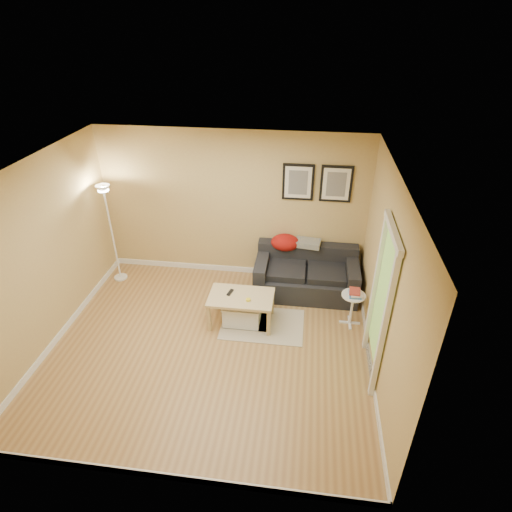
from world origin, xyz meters
name	(u,v)px	position (x,y,z in m)	size (l,w,h in m)	color
floor	(211,346)	(0.00, 0.00, 0.00)	(4.50, 4.50, 0.00)	#A98048
ceiling	(197,173)	(0.00, 0.00, 2.60)	(4.50, 4.50, 0.00)	white
wall_back	(233,207)	(0.00, 2.00, 1.30)	(4.50, 4.50, 0.00)	tan
wall_front	(151,394)	(0.00, -2.00, 1.30)	(4.50, 4.50, 0.00)	tan
wall_left	(41,258)	(-2.25, 0.00, 1.30)	(4.00, 4.00, 0.00)	tan
wall_right	(385,283)	(2.25, 0.00, 1.30)	(4.00, 4.00, 0.00)	tan
baseboard_back	(235,269)	(0.00, 1.99, 0.05)	(4.50, 0.02, 0.10)	white
baseboard_front	(167,476)	(0.00, -1.99, 0.05)	(4.50, 0.02, 0.10)	white
baseboard_left	(64,330)	(-2.24, 0.00, 0.05)	(0.02, 4.00, 0.10)	white
baseboard_right	(369,358)	(2.24, 0.00, 0.05)	(0.02, 4.00, 0.10)	white
sofa	(306,273)	(1.31, 1.53, 0.38)	(1.70, 0.90, 0.75)	black
red_throw	(285,242)	(0.92, 1.82, 0.77)	(0.48, 0.36, 0.28)	#9D160E
plaid_throw	(308,243)	(1.30, 1.83, 0.78)	(0.42, 0.26, 0.10)	tan
framed_print_left	(298,182)	(1.08, 1.98, 1.80)	(0.50, 0.04, 0.60)	black
framed_print_right	(336,184)	(1.68, 1.98, 1.80)	(0.50, 0.04, 0.60)	black
area_rug	(263,324)	(0.69, 0.56, 0.01)	(1.25, 0.85, 0.01)	#C1B299
green_runner	(248,320)	(0.45, 0.63, 0.01)	(0.70, 0.50, 0.01)	#668C4C
coffee_table	(241,309)	(0.36, 0.59, 0.24)	(0.97, 0.59, 0.49)	tan
remote_control	(230,292)	(0.18, 0.66, 0.50)	(0.05, 0.16, 0.02)	black
tape_roll	(248,300)	(0.48, 0.50, 0.50)	(0.07, 0.07, 0.03)	yellow
storage_bin	(242,313)	(0.37, 0.59, 0.18)	(0.57, 0.42, 0.35)	white
side_table	(352,309)	(2.02, 0.77, 0.27)	(0.36, 0.36, 0.54)	white
book_stack	(355,293)	(2.04, 0.77, 0.58)	(0.17, 0.23, 0.07)	teal
floor_lamp	(113,237)	(-2.00, 1.50, 0.84)	(0.23, 0.23, 1.78)	white
doorway	(379,308)	(2.20, -0.15, 1.02)	(0.12, 1.01, 2.13)	white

